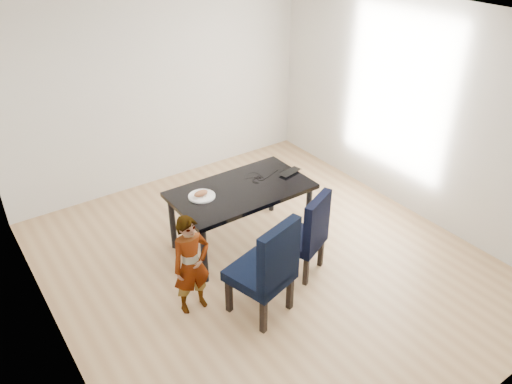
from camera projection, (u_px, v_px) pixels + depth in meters
floor at (266, 263)px, 5.73m from camera, size 4.50×5.00×0.01m
ceiling at (269, 19)px, 4.35m from camera, size 4.50×5.00×0.01m
wall_back at (159, 90)px, 6.81m from camera, size 4.50×0.01×2.70m
wall_front at (491, 299)px, 3.28m from camera, size 4.50×0.01×2.70m
wall_left at (37, 232)px, 3.93m from camera, size 0.01×5.00×2.70m
wall_right at (415, 111)px, 6.15m from camera, size 0.01×5.00×2.70m
dining_table at (241, 216)px, 5.89m from camera, size 1.60×0.90×0.75m
chair_left at (260, 266)px, 4.81m from camera, size 0.66×0.68×1.11m
chair_right at (299, 232)px, 5.39m from camera, size 0.64×0.65×0.99m
child at (191, 265)px, 4.85m from camera, size 0.40×0.27×1.08m
plate at (202, 196)px, 5.54m from camera, size 0.40×0.40×0.02m
sandwich at (201, 193)px, 5.51m from camera, size 0.18×0.12×0.07m
laptop at (287, 171)px, 6.04m from camera, size 0.33×0.25×0.02m
cable_tangle at (259, 180)px, 5.87m from camera, size 0.19×0.19×0.01m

